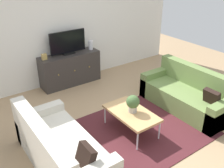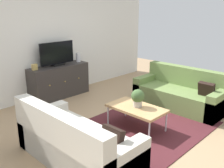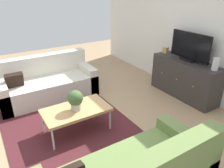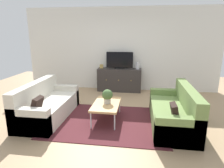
% 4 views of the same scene
% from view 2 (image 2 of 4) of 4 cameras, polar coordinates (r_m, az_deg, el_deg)
% --- Properties ---
extents(ground_plane, '(10.00, 10.00, 0.00)m').
position_cam_2_polar(ground_plane, '(4.64, 4.97, -9.37)').
color(ground_plane, tan).
extents(wall_back, '(6.40, 0.12, 2.70)m').
position_cam_2_polar(wall_back, '(6.13, -13.78, 9.92)').
color(wall_back, silver).
rests_on(wall_back, ground_plane).
extents(area_rug, '(2.50, 1.90, 0.01)m').
position_cam_2_polar(area_rug, '(4.56, 6.45, -9.86)').
color(area_rug, '#4C1E23').
rests_on(area_rug, ground_plane).
extents(couch_left_side, '(0.81, 1.85, 0.81)m').
position_cam_2_polar(couch_left_side, '(3.56, -8.70, -13.29)').
color(couch_left_side, beige).
rests_on(couch_left_side, ground_plane).
extents(couch_right_side, '(0.81, 1.85, 0.81)m').
position_cam_2_polar(couch_right_side, '(5.60, 15.22, -2.18)').
color(couch_right_side, olive).
rests_on(couch_right_side, ground_plane).
extents(coffee_table, '(0.56, 0.99, 0.40)m').
position_cam_2_polar(coffee_table, '(4.43, 5.49, -5.51)').
color(coffee_table, tan).
rests_on(coffee_table, ground_plane).
extents(potted_plant, '(0.23, 0.23, 0.31)m').
position_cam_2_polar(potted_plant, '(4.37, 5.79, -2.98)').
color(potted_plant, '#B7B2A8').
rests_on(potted_plant, coffee_table).
extents(tv_console, '(1.43, 0.47, 0.75)m').
position_cam_2_polar(tv_console, '(6.09, -11.75, 0.62)').
color(tv_console, '#332D2B').
rests_on(tv_console, ground_plane).
extents(flat_screen_tv, '(0.87, 0.16, 0.54)m').
position_cam_2_polar(flat_screen_tv, '(5.96, -12.23, 6.60)').
color(flat_screen_tv, black).
rests_on(flat_screen_tv, tv_console).
extents(glass_vase, '(0.11, 0.11, 0.22)m').
position_cam_2_polar(glass_vase, '(6.31, -7.56, 5.95)').
color(glass_vase, silver).
rests_on(glass_vase, tv_console).
extents(mantel_clock, '(0.11, 0.07, 0.13)m').
position_cam_2_polar(mantel_clock, '(5.68, -16.95, 3.64)').
color(mantel_clock, tan).
rests_on(mantel_clock, tv_console).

